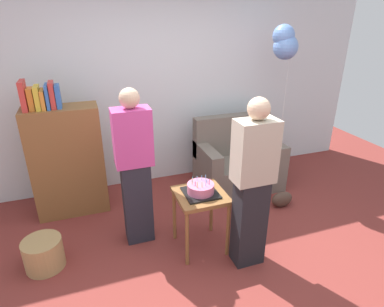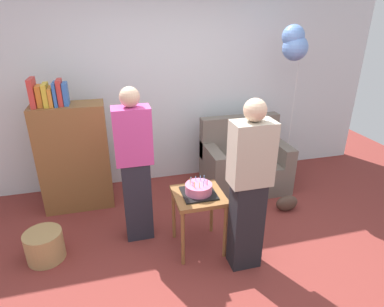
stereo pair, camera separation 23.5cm
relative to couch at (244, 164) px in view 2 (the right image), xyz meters
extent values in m
plane|color=maroon|center=(-0.89, -1.44, -0.34)|extent=(8.00, 8.00, 0.00)
cube|color=silver|center=(-0.89, 0.61, 1.01)|extent=(6.00, 0.10, 2.70)
cube|color=#6B6056|center=(0.00, -0.06, -0.14)|extent=(1.10, 0.70, 0.40)
cube|color=#6B6056|center=(0.00, 0.21, 0.34)|extent=(1.10, 0.16, 0.56)
cube|color=#6B6056|center=(-0.47, -0.06, 0.18)|extent=(0.16, 0.70, 0.24)
cube|color=#6B6056|center=(0.47, -0.06, 0.18)|extent=(0.16, 0.70, 0.24)
cube|color=brown|center=(-2.16, 0.08, 0.31)|extent=(0.80, 0.36, 1.30)
cube|color=red|center=(-2.47, 0.08, 1.11)|extent=(0.05, 0.25, 0.30)
cube|color=orange|center=(-2.41, 0.08, 1.07)|extent=(0.06, 0.17, 0.23)
cube|color=gold|center=(-2.35, 0.08, 1.08)|extent=(0.05, 0.23, 0.24)
cube|color=orange|center=(-2.30, 0.08, 1.06)|extent=(0.04, 0.24, 0.20)
cube|color=#3366B7|center=(-2.25, 0.08, 1.09)|extent=(0.03, 0.24, 0.25)
cube|color=red|center=(-2.20, 0.08, 1.10)|extent=(0.05, 0.21, 0.28)
cube|color=#3366B7|center=(-2.15, 0.08, 1.08)|extent=(0.05, 0.19, 0.24)
cube|color=brown|center=(-0.95, -1.07, 0.27)|extent=(0.48, 0.48, 0.04)
cylinder|color=brown|center=(-1.16, -1.28, -0.05)|extent=(0.04, 0.04, 0.59)
cylinder|color=brown|center=(-0.74, -1.28, -0.05)|extent=(0.04, 0.04, 0.59)
cylinder|color=brown|center=(-1.16, -0.86, -0.05)|extent=(0.04, 0.04, 0.59)
cylinder|color=brown|center=(-0.74, -0.86, -0.05)|extent=(0.04, 0.04, 0.59)
cube|color=black|center=(-0.95, -1.07, 0.30)|extent=(0.32, 0.32, 0.02)
cylinder|color=#D66B93|center=(-0.95, -1.07, 0.35)|extent=(0.26, 0.26, 0.09)
cylinder|color=#66B2E5|center=(-0.88, -1.06, 0.42)|extent=(0.01, 0.01, 0.05)
cylinder|color=#66B2E5|center=(-0.88, -1.01, 0.43)|extent=(0.01, 0.01, 0.06)
cylinder|color=#66B2E5|center=(-0.91, -1.00, 0.42)|extent=(0.01, 0.01, 0.05)
cylinder|color=#66B2E5|center=(-0.96, -0.99, 0.42)|extent=(0.01, 0.01, 0.05)
cylinder|color=#66B2E5|center=(-1.01, -1.00, 0.42)|extent=(0.01, 0.01, 0.05)
cylinder|color=#F2CC4C|center=(-1.03, -1.05, 0.43)|extent=(0.01, 0.01, 0.06)
cylinder|color=#EA668C|center=(-1.01, -1.09, 0.42)|extent=(0.01, 0.01, 0.05)
cylinder|color=#F2CC4C|center=(-1.01, -1.12, 0.43)|extent=(0.01, 0.01, 0.06)
cylinder|color=#F2CC4C|center=(-0.96, -1.13, 0.42)|extent=(0.01, 0.01, 0.06)
cylinder|color=#66B2E5|center=(-0.92, -1.12, 0.43)|extent=(0.01, 0.01, 0.06)
cylinder|color=#EA668C|center=(-0.88, -1.11, 0.43)|extent=(0.01, 0.01, 0.06)
cube|color=#23232D|center=(-1.51, -0.72, 0.10)|extent=(0.28, 0.20, 0.88)
cube|color=#C6428E|center=(-1.51, -0.72, 0.82)|extent=(0.36, 0.22, 0.56)
sphere|color=#D1A889|center=(-1.51, -0.72, 1.19)|extent=(0.19, 0.19, 0.19)
cube|color=black|center=(-0.59, -1.41, 0.10)|extent=(0.28, 0.20, 0.88)
cube|color=#B2A893|center=(-0.59, -1.41, 0.82)|extent=(0.36, 0.22, 0.56)
sphere|color=#D1A889|center=(-0.59, -1.41, 1.19)|extent=(0.19, 0.19, 0.19)
cylinder|color=#A88451|center=(-2.45, -0.85, -0.19)|extent=(0.36, 0.36, 0.30)
ellipsoid|color=#473328|center=(0.28, -0.70, -0.24)|extent=(0.28, 0.14, 0.20)
cylinder|color=silver|center=(0.59, -0.10, 0.57)|extent=(0.00, 0.00, 1.83)
sphere|color=#668ED6|center=(0.50, -0.11, 1.51)|extent=(0.30, 0.30, 0.30)
sphere|color=#668ED6|center=(0.47, -0.09, 1.64)|extent=(0.26, 0.26, 0.26)
camera|label=1|loc=(-1.92, -3.59, 1.90)|focal=30.19mm
camera|label=2|loc=(-1.70, -3.66, 1.90)|focal=30.19mm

